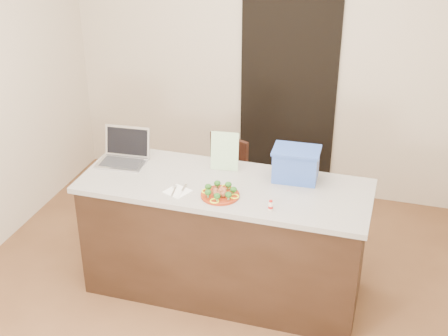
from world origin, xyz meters
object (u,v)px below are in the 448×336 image
(plate, at_px, (220,195))
(blue_box, at_px, (296,164))
(island, at_px, (224,238))
(napkin, at_px, (177,191))
(yogurt_bottle, at_px, (271,206))
(laptop, at_px, (125,153))
(chair, at_px, (226,182))

(plate, height_order, blue_box, blue_box)
(island, xyz_separation_m, napkin, (-0.27, -0.20, 0.46))
(napkin, height_order, yogurt_bottle, yogurt_bottle)
(napkin, relative_size, laptop, 0.41)
(island, distance_m, yogurt_bottle, 0.68)
(plate, relative_size, napkin, 1.76)
(blue_box, distance_m, chair, 1.04)
(laptop, bearing_deg, napkin, -35.70)
(laptop, height_order, chair, laptop)
(yogurt_bottle, relative_size, chair, 0.08)
(island, relative_size, laptop, 5.60)
(plate, bearing_deg, chair, 104.36)
(plate, height_order, laptop, laptop)
(island, xyz_separation_m, yogurt_bottle, (0.39, -0.25, 0.49))
(island, relative_size, blue_box, 6.06)
(laptop, height_order, blue_box, laptop)
(island, bearing_deg, plate, -82.09)
(blue_box, bearing_deg, yogurt_bottle, -101.49)
(island, relative_size, chair, 2.36)
(yogurt_bottle, xyz_separation_m, chair, (-0.61, 1.03, -0.45))
(island, height_order, yogurt_bottle, yogurt_bottle)
(island, height_order, napkin, napkin)
(plate, xyz_separation_m, napkin, (-0.30, -0.03, -0.01))
(island, height_order, chair, island)
(laptop, bearing_deg, island, -13.29)
(plate, xyz_separation_m, laptop, (-0.85, 0.31, 0.06))
(chair, bearing_deg, plate, -53.29)
(island, bearing_deg, laptop, 170.81)
(island, bearing_deg, napkin, -143.35)
(island, distance_m, laptop, 0.99)
(plate, height_order, yogurt_bottle, yogurt_bottle)
(laptop, bearing_deg, chair, 42.99)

